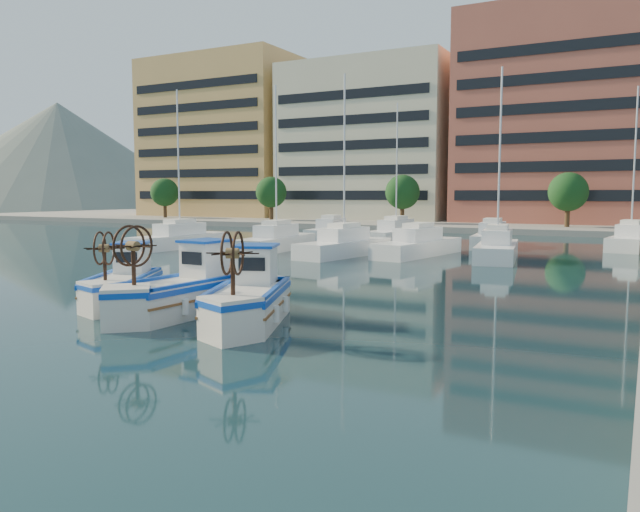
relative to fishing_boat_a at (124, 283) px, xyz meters
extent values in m
plane|color=#18393E|center=(5.35, -1.41, -0.76)|extent=(300.00, 300.00, 0.00)
cube|color=gray|center=(5.35, 65.59, -0.46)|extent=(180.00, 40.00, 0.60)
cube|color=#DFA95F|center=(-42.65, 63.59, 11.84)|extent=(24.00, 14.00, 24.00)
cube|color=black|center=(-42.65, 56.59, 11.84)|extent=(22.08, 0.12, 21.60)
cube|color=beige|center=(-17.65, 63.59, 10.34)|extent=(23.00, 14.00, 21.00)
cube|color=black|center=(-17.65, 56.59, 10.34)|extent=(21.16, 0.12, 18.90)
cube|color=#B25745|center=(6.35, 63.59, 12.34)|extent=(22.00, 14.00, 25.00)
cube|color=black|center=(6.35, 56.59, 12.34)|extent=(20.24, 0.12, 22.50)
cylinder|color=#3F2B19|center=(-44.65, 52.09, 0.74)|extent=(0.50, 0.50, 3.00)
sphere|color=#1A491D|center=(-44.65, 52.09, 3.44)|extent=(4.00, 4.00, 4.00)
cylinder|color=#3F2B19|center=(-26.65, 52.09, 0.74)|extent=(0.50, 0.50, 3.00)
sphere|color=#1A491D|center=(-26.65, 52.09, 3.44)|extent=(4.00, 4.00, 4.00)
cylinder|color=#3F2B19|center=(-8.65, 52.09, 0.74)|extent=(0.50, 0.50, 3.00)
sphere|color=#1A491D|center=(-8.65, 52.09, 3.44)|extent=(4.00, 4.00, 4.00)
cylinder|color=#3F2B19|center=(9.35, 52.09, 0.74)|extent=(0.50, 0.50, 3.00)
sphere|color=#1A491D|center=(9.35, 52.09, 3.44)|extent=(4.00, 4.00, 4.00)
cone|color=slate|center=(-134.65, 108.59, -0.76)|extent=(180.00, 180.00, 60.00)
cube|color=white|center=(-13.76, 19.17, -0.26)|extent=(2.63, 8.92, 1.00)
cylinder|color=silver|center=(-13.76, 19.17, 5.24)|extent=(0.12, 0.12, 11.00)
cube|color=white|center=(-6.43, 20.86, -0.26)|extent=(3.12, 9.34, 1.00)
cylinder|color=silver|center=(-6.43, 20.86, 5.24)|extent=(0.12, 0.12, 11.00)
cube|color=white|center=(-0.42, 19.42, -0.26)|extent=(3.39, 8.36, 1.00)
cylinder|color=silver|center=(-0.42, 19.42, 5.24)|extent=(0.12, 0.12, 11.00)
cube|color=white|center=(3.72, 21.84, -0.26)|extent=(3.43, 8.85, 1.00)
cube|color=white|center=(8.74, 21.88, -0.26)|extent=(3.39, 8.27, 1.00)
cylinder|color=silver|center=(8.74, 21.88, 5.24)|extent=(0.12, 0.12, 11.00)
cube|color=white|center=(-7.88, 32.30, -0.26)|extent=(2.96, 7.72, 1.00)
cube|color=white|center=(-2.02, 32.83, -0.26)|extent=(2.57, 9.27, 1.00)
cylinder|color=silver|center=(-2.02, 32.83, 5.24)|extent=(0.12, 0.12, 11.00)
cube|color=white|center=(6.31, 31.53, -0.26)|extent=(3.07, 8.65, 1.00)
cube|color=white|center=(15.75, 33.12, -0.26)|extent=(3.14, 7.52, 1.00)
cylinder|color=silver|center=(15.75, 33.12, 5.24)|extent=(0.12, 0.12, 11.00)
cube|color=silver|center=(0.06, -0.12, -0.25)|extent=(3.45, 4.45, 1.03)
cube|color=#0E41B6|center=(0.06, -0.12, 0.14)|extent=(3.55, 4.59, 0.16)
cube|color=#187ABB|center=(0.06, -0.12, 0.08)|extent=(2.91, 3.91, 0.06)
cube|color=white|center=(-0.47, 0.92, 0.80)|extent=(1.54, 1.62, 1.08)
cube|color=#0E41B6|center=(-0.47, 0.92, 1.39)|extent=(1.74, 1.82, 0.08)
cylinder|color=#331E14|center=(0.87, -1.69, 0.83)|extent=(0.12, 0.12, 1.13)
cylinder|color=brown|center=(0.87, -1.69, 1.44)|extent=(0.40, 0.39, 0.27)
torus|color=#331E14|center=(0.74, -1.75, 1.44)|extent=(0.59, 1.05, 1.14)
torus|color=#331E14|center=(1.00, -1.62, 1.44)|extent=(0.59, 1.05, 1.14)
cube|color=silver|center=(3.28, -0.75, -0.19)|extent=(2.20, 4.66, 1.14)
cube|color=#0E41B6|center=(3.28, -0.75, 0.24)|extent=(2.27, 4.80, 0.17)
cube|color=#187ABB|center=(3.28, -0.75, 0.17)|extent=(1.75, 4.18, 0.07)
cube|color=white|center=(3.35, 0.55, 0.97)|extent=(1.27, 1.48, 1.19)
cube|color=#0E41B6|center=(3.35, 0.55, 1.62)|extent=(1.44, 1.65, 0.09)
cylinder|color=#331E14|center=(3.17, -2.70, 1.01)|extent=(0.13, 0.13, 1.26)
cylinder|color=brown|center=(3.17, -2.70, 1.68)|extent=(0.36, 0.32, 0.30)
torus|color=#331E14|center=(3.01, -2.69, 1.68)|extent=(0.15, 1.27, 1.27)
torus|color=#331E14|center=(3.33, -2.71, 1.68)|extent=(0.15, 1.27, 1.27)
cube|color=silver|center=(6.08, -0.87, -0.21)|extent=(3.43, 4.83, 1.11)
cube|color=#0E41B6|center=(6.08, -0.87, 0.21)|extent=(3.53, 4.97, 0.17)
cube|color=#187ABB|center=(6.08, -0.87, 0.15)|extent=(2.87, 4.26, 0.06)
cube|color=white|center=(5.60, 0.30, 0.93)|extent=(1.59, 1.71, 1.16)
cube|color=#0E41B6|center=(5.60, 0.30, 1.56)|extent=(1.80, 1.92, 0.08)
cylinder|color=#331E14|center=(6.79, -2.64, 0.96)|extent=(0.13, 0.13, 1.23)
cylinder|color=brown|center=(6.79, -2.64, 1.61)|extent=(0.42, 0.40, 0.30)
torus|color=#331E14|center=(6.64, -2.70, 1.61)|extent=(0.53, 1.17, 1.24)
torus|color=#331E14|center=(6.94, -2.58, 1.61)|extent=(0.53, 1.17, 1.24)
camera|label=1|loc=(16.91, -16.58, 3.25)|focal=35.00mm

